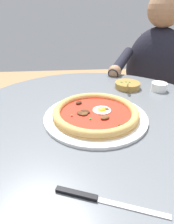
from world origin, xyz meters
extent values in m
cylinder|color=#565B60|center=(0.00, 0.00, 0.70)|extent=(0.95, 0.95, 0.03)
cylinder|color=#4E5257|center=(0.00, 0.00, 0.35)|extent=(0.09, 0.09, 0.67)
cylinder|color=white|center=(0.02, 0.00, 0.72)|extent=(0.33, 0.33, 0.01)
cylinder|color=tan|center=(0.02, 0.00, 0.73)|extent=(0.28, 0.28, 0.01)
torus|color=tan|center=(0.02, 0.00, 0.74)|extent=(0.28, 0.28, 0.03)
cylinder|color=red|center=(0.02, 0.00, 0.74)|extent=(0.26, 0.26, 0.00)
cylinder|color=white|center=(0.01, 0.02, 0.74)|extent=(0.06, 0.06, 0.00)
ellipsoid|color=yellow|center=(0.01, 0.02, 0.74)|extent=(0.03, 0.03, 0.02)
ellipsoid|color=brown|center=(0.06, 0.02, 0.74)|extent=(0.03, 0.04, 0.01)
ellipsoid|color=#3D2314|center=(-0.05, -0.05, 0.74)|extent=(0.03, 0.03, 0.01)
ellipsoid|color=#4C2D19|center=(0.11, 0.06, 0.74)|extent=(0.02, 0.02, 0.01)
ellipsoid|color=brown|center=(0.03, -0.04, 0.74)|extent=(0.03, 0.03, 0.01)
ellipsoid|color=#4C2D19|center=(0.03, -0.05, 0.74)|extent=(0.04, 0.03, 0.01)
ellipsoid|color=brown|center=(0.01, 0.03, 0.74)|extent=(0.03, 0.04, 0.01)
ellipsoid|color=#3D2314|center=(0.02, -0.03, 0.74)|extent=(0.04, 0.04, 0.01)
ellipsoid|color=#2D6B28|center=(0.06, -0.02, 0.74)|extent=(0.01, 0.01, 0.00)
ellipsoid|color=#2D6B28|center=(0.04, -0.08, 0.74)|extent=(0.01, 0.01, 0.00)
ellipsoid|color=#2D6B28|center=(0.02, -0.05, 0.74)|extent=(0.01, 0.01, 0.00)
cube|color=silver|center=(0.35, 0.03, 0.72)|extent=(0.06, 0.13, 0.00)
cube|color=black|center=(0.31, -0.07, 0.72)|extent=(0.04, 0.08, 0.01)
cylinder|color=white|center=(-0.19, 0.30, 0.73)|extent=(0.06, 0.06, 0.03)
cylinder|color=olive|center=(-0.19, 0.30, 0.74)|extent=(0.05, 0.05, 0.01)
cylinder|color=olive|center=(-0.23, 0.18, 0.73)|extent=(0.11, 0.11, 0.03)
torus|color=olive|center=(-0.17, 0.16, 0.75)|extent=(0.03, 0.02, 0.03)
ellipsoid|color=#516B2D|center=(-0.24, 0.17, 0.74)|extent=(0.02, 0.02, 0.02)
ellipsoid|color=#516B2D|center=(-0.23, 0.18, 0.74)|extent=(0.02, 0.02, 0.02)
ellipsoid|color=#516B2D|center=(-0.24, 0.15, 0.74)|extent=(0.02, 0.02, 0.02)
cube|color=#282833|center=(-0.58, 0.45, 0.23)|extent=(0.43, 0.44, 0.45)
ellipsoid|color=black|center=(-0.58, 0.45, 0.70)|extent=(0.40, 0.43, 0.49)
sphere|color=#936B4C|center=(-0.58, 0.45, 1.03)|extent=(0.19, 0.19, 0.19)
cylinder|color=black|center=(-0.50, 0.21, 0.77)|extent=(0.25, 0.19, 0.12)
sphere|color=#936B4C|center=(-0.41, 0.16, 0.74)|extent=(0.07, 0.07, 0.07)
cube|color=#504A45|center=(-0.62, 0.48, 0.45)|extent=(0.61, 0.61, 0.02)
cube|color=#504A45|center=(-0.78, 0.61, 0.67)|extent=(0.26, 0.32, 0.40)
cylinder|color=#4C4742|center=(-0.58, 0.20, 0.22)|extent=(0.02, 0.02, 0.45)
cylinder|color=#4C4742|center=(-0.34, 0.51, 0.22)|extent=(0.02, 0.02, 0.45)
cylinder|color=#4C4742|center=(-0.89, 0.45, 0.22)|extent=(0.02, 0.02, 0.45)
cylinder|color=#8E6B4C|center=(-0.54, -0.50, 0.23)|extent=(0.02, 0.02, 0.46)
camera|label=1|loc=(0.57, -0.08, 1.04)|focal=31.44mm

